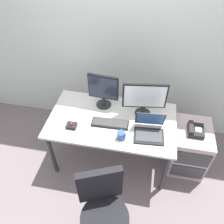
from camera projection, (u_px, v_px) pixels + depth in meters
ground_plane at (112, 156)px, 3.06m from camera, size 8.00×8.00×0.00m
back_wall at (124, 32)px, 2.60m from camera, size 6.00×0.10×2.80m
desk at (112, 124)px, 2.61m from camera, size 1.43×0.80×0.72m
file_cabinet at (188, 148)px, 2.78m from camera, size 0.42×0.53×0.62m
desk_phone at (195, 130)px, 2.53m from camera, size 0.17×0.20×0.09m
office_chair at (104, 214)px, 2.10m from camera, size 0.53×0.55×0.93m
monitor_main at (145, 98)px, 2.46m from camera, size 0.48×0.18×0.42m
monitor_side at (103, 90)px, 2.57m from camera, size 0.35×0.18×0.43m
keyboard at (110, 123)px, 2.50m from camera, size 0.41×0.15×0.03m
laptop at (149, 130)px, 2.38m from camera, size 0.33×0.31×0.23m
trackball_mouse at (72, 125)px, 2.47m from camera, size 0.11×0.09×0.07m
coffee_mug at (121, 135)px, 2.34m from camera, size 0.09×0.08×0.09m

